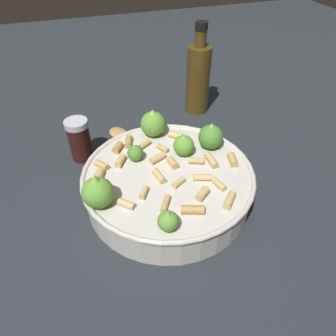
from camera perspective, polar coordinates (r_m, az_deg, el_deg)
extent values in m
plane|color=#23282D|center=(0.54, 0.00, -5.20)|extent=(2.40, 2.40, 0.00)
cylinder|color=beige|center=(0.52, 0.00, -3.11)|extent=(0.28, 0.28, 0.05)
torus|color=beige|center=(0.50, 0.00, -0.86)|extent=(0.29, 0.29, 0.01)
sphere|color=#4C8933|center=(0.55, 7.97, 5.78)|extent=(0.04, 0.04, 0.04)
cone|color=#8CC64C|center=(0.54, 8.18, 7.60)|extent=(0.02, 0.02, 0.02)
sphere|color=#4C8933|center=(0.52, -6.13, 2.81)|extent=(0.03, 0.03, 0.03)
cone|color=#609E38|center=(0.52, -6.23, 3.92)|extent=(0.01, 0.01, 0.01)
sphere|color=#609E38|center=(0.53, 2.95, 4.23)|extent=(0.04, 0.04, 0.04)
cone|color=#75B247|center=(0.52, 3.01, 5.75)|extent=(0.02, 0.02, 0.01)
sphere|color=#609E38|center=(0.58, -2.83, 8.20)|extent=(0.05, 0.05, 0.05)
cone|color=#8CC64C|center=(0.57, -2.90, 10.10)|extent=(0.02, 0.02, 0.02)
sphere|color=#609E38|center=(0.45, -12.98, -4.51)|extent=(0.05, 0.05, 0.05)
cone|color=#8CC64C|center=(0.43, -13.46, -2.22)|extent=(0.02, 0.02, 0.02)
sphere|color=#609E38|center=(0.41, 0.02, -9.90)|extent=(0.03, 0.03, 0.03)
cone|color=#75B247|center=(0.40, 0.02, -8.54)|extent=(0.01, 0.01, 0.01)
cylinder|color=tan|center=(0.49, 6.62, -1.77)|extent=(0.02, 0.03, 0.01)
cylinder|color=tan|center=(0.48, 1.96, -2.71)|extent=(0.02, 0.03, 0.01)
cylinder|color=tan|center=(0.46, -4.53, -4.58)|extent=(0.02, 0.02, 0.01)
cylinder|color=tan|center=(0.52, 5.30, 1.36)|extent=(0.02, 0.03, 0.01)
cylinder|color=tan|center=(0.55, -9.37, 3.82)|extent=(0.03, 0.02, 0.01)
cylinder|color=tan|center=(0.51, 0.88, 0.98)|extent=(0.02, 0.02, 0.01)
cylinder|color=tan|center=(0.44, 4.63, -7.76)|extent=(0.02, 0.04, 0.01)
cylinder|color=tan|center=(0.52, 8.15, 1.40)|extent=(0.03, 0.01, 0.01)
cylinder|color=tan|center=(0.56, -4.36, 4.45)|extent=(0.02, 0.03, 0.01)
cylinder|color=tan|center=(0.52, -12.32, 0.55)|extent=(0.03, 0.02, 0.01)
cylinder|color=tan|center=(0.46, 6.45, -4.82)|extent=(0.02, 0.03, 0.01)
cylinder|color=tan|center=(0.48, 9.55, -3.04)|extent=(0.03, 0.02, 0.01)
cylinder|color=tan|center=(0.55, -1.02, 3.71)|extent=(0.03, 0.02, 0.01)
cylinder|color=tan|center=(0.50, -12.95, -1.78)|extent=(0.04, 0.02, 0.01)
cylinder|color=tan|center=(0.45, -7.77, -6.67)|extent=(0.03, 0.03, 0.01)
cylinder|color=tan|center=(0.58, 1.44, 6.12)|extent=(0.03, 0.03, 0.01)
cylinder|color=tan|center=(0.52, -8.89, 1.35)|extent=(0.03, 0.02, 0.01)
cylinder|color=tan|center=(0.52, -1.96, 1.87)|extent=(0.02, 0.03, 0.01)
cylinder|color=tan|center=(0.57, -7.38, 4.92)|extent=(0.03, 0.02, 0.01)
cylinder|color=tan|center=(0.46, 11.40, -5.91)|extent=(0.03, 0.03, 0.01)
cylinder|color=tan|center=(0.53, 11.99, 1.57)|extent=(0.03, 0.02, 0.01)
cylinder|color=tan|center=(0.49, -1.73, -1.47)|extent=(0.03, 0.02, 0.01)
cylinder|color=tan|center=(0.45, -0.47, -6.69)|extent=(0.03, 0.02, 0.01)
cylinder|color=#33140F|center=(0.62, -16.08, 4.61)|extent=(0.04, 0.04, 0.07)
cylinder|color=silver|center=(0.60, -16.83, 7.93)|extent=(0.04, 0.04, 0.01)
cylinder|color=#4C3814|center=(0.75, 5.61, 16.00)|extent=(0.06, 0.06, 0.16)
cylinder|color=#4C3814|center=(0.71, 6.14, 22.97)|extent=(0.02, 0.02, 0.04)
cylinder|color=black|center=(0.71, 6.30, 24.93)|extent=(0.03, 0.03, 0.02)
cylinder|color=#B2844C|center=(0.61, -3.50, 2.33)|extent=(0.18, 0.09, 0.02)
ellipsoid|color=#B2844C|center=(0.69, -9.20, 6.44)|extent=(0.06, 0.05, 0.01)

